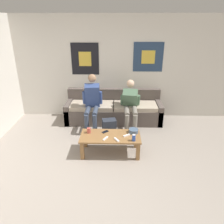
{
  "coord_description": "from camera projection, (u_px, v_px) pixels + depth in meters",
  "views": [
    {
      "loc": [
        0.35,
        -2.83,
        2.46
      ],
      "look_at": [
        0.25,
        1.34,
        0.64
      ],
      "focal_mm": 35.0,
      "sensor_mm": 36.0,
      "label": 1
    }
  ],
  "objects": [
    {
      "name": "drink_can_blue",
      "position": [
        134.0,
        138.0,
        3.96
      ],
      "size": [
        0.07,
        0.07,
        0.12
      ],
      "color": "#28479E",
      "rests_on": "coffee_table"
    },
    {
      "name": "wall_back",
      "position": [
        104.0,
        68.0,
        5.5
      ],
      "size": [
        10.0,
        0.07,
        2.55
      ],
      "color": "silver",
      "rests_on": "ground_plane"
    },
    {
      "name": "couch",
      "position": [
        114.0,
        111.0,
        5.56
      ],
      "size": [
        2.39,
        0.73,
        0.77
      ],
      "color": "#564C47",
      "rests_on": "ground_plane"
    },
    {
      "name": "person_seated_adult",
      "position": [
        92.0,
        101.0,
        5.06
      ],
      "size": [
        0.47,
        0.86,
        1.26
      ],
      "color": "#384256",
      "rests_on": "ground_plane"
    },
    {
      "name": "game_controller_near_left",
      "position": [
        127.0,
        135.0,
        4.14
      ],
      "size": [
        0.14,
        0.11,
        0.03
      ],
      "color": "white",
      "rests_on": "coffee_table"
    },
    {
      "name": "coffee_table",
      "position": [
        110.0,
        139.0,
        4.19
      ],
      "size": [
        1.14,
        0.54,
        0.39
      ],
      "color": "olive",
      "rests_on": "ground_plane"
    },
    {
      "name": "game_controller_far_center",
      "position": [
        117.0,
        140.0,
        3.99
      ],
      "size": [
        0.1,
        0.14,
        0.03
      ],
      "color": "white",
      "rests_on": "coffee_table"
    },
    {
      "name": "ground_plane",
      "position": [
        95.0,
        180.0,
        3.58
      ],
      "size": [
        18.0,
        18.0,
        0.0
      ],
      "primitive_type": "plane",
      "color": "gray"
    },
    {
      "name": "game_controller_near_right",
      "position": [
        105.0,
        138.0,
        4.04
      ],
      "size": [
        0.1,
        0.14,
        0.03
      ],
      "color": "white",
      "rests_on": "coffee_table"
    },
    {
      "name": "backpack",
      "position": [
        109.0,
        128.0,
        4.85
      ],
      "size": [
        0.33,
        0.28,
        0.4
      ],
      "color": "#282D38",
      "rests_on": "ground_plane"
    },
    {
      "name": "person_seated_teen",
      "position": [
        130.0,
        104.0,
        5.1
      ],
      "size": [
        0.47,
        1.0,
        1.09
      ],
      "color": "gray",
      "rests_on": "ground_plane"
    },
    {
      "name": "ceramic_bowl",
      "position": [
        133.0,
        131.0,
        4.25
      ],
      "size": [
        0.19,
        0.19,
        0.08
      ],
      "color": "#475B75",
      "rests_on": "coffee_table"
    },
    {
      "name": "pillar_candle",
      "position": [
        89.0,
        130.0,
        4.24
      ],
      "size": [
        0.08,
        0.08,
        0.11
      ],
      "color": "#B24C42",
      "rests_on": "coffee_table"
    },
    {
      "name": "cell_phone",
      "position": [
        105.0,
        132.0,
        4.29
      ],
      "size": [
        0.15,
        0.14,
        0.01
      ],
      "color": "black",
      "rests_on": "coffee_table"
    }
  ]
}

